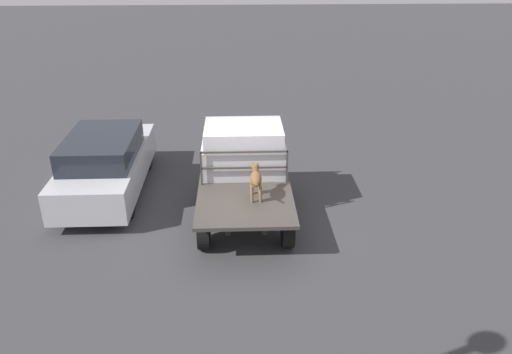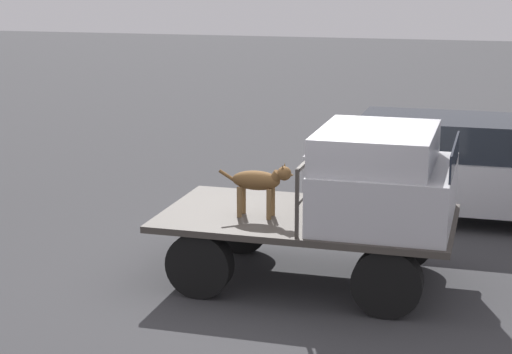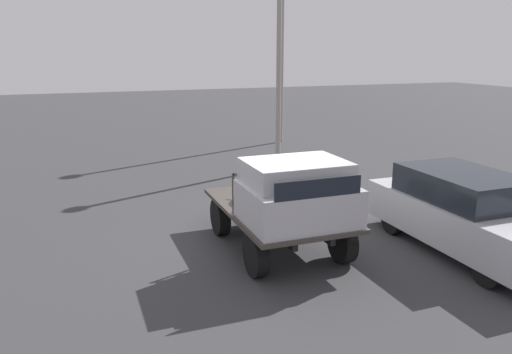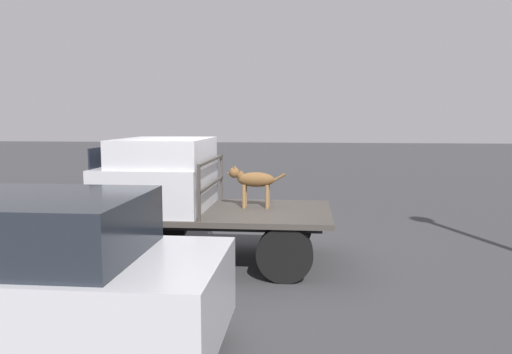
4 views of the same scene
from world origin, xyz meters
name	(u,v)px [view 1 (image 1 of 4)]	position (x,y,z in m)	size (l,w,h in m)	color
ground_plane	(245,219)	(0.00, 0.00, 0.00)	(80.00, 80.00, 0.00)	#38383A
flatbed_truck	(245,195)	(0.00, 0.00, 0.61)	(3.54, 2.04, 0.85)	black
truck_cab	(244,148)	(0.90, 0.00, 1.37)	(1.57, 1.92, 1.11)	#B7B7BC
truck_headboard	(244,162)	(0.08, 0.00, 1.38)	(0.04, 1.92, 0.79)	#3D3833
dog	(256,178)	(-0.53, -0.23, 1.29)	(0.94, 0.24, 0.68)	brown
parked_sedan	(106,163)	(1.46, 3.38, 0.79)	(4.30, 1.76, 1.57)	black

